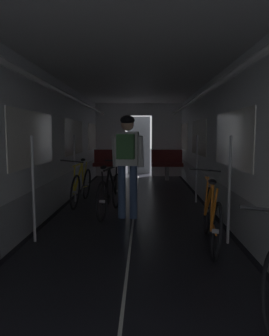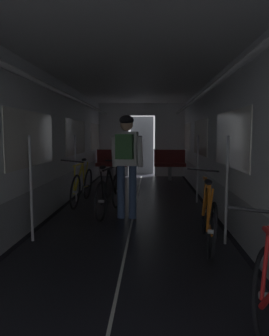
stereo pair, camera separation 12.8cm
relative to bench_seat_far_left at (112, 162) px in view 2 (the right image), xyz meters
The scene contains 7 objects.
train_car_shell 4.70m from the bench_seat_far_left, 78.60° to the right, with size 3.14×12.34×2.57m.
bench_seat_far_left is the anchor object (origin of this frame).
bench_seat_far_right 1.80m from the bench_seat_far_left, ahead, with size 0.98×0.51×0.95m.
bicycle_orange 6.36m from the bench_seat_far_left, 72.32° to the right, with size 0.44×1.69×0.95m.
bicycle_yellow 3.62m from the bench_seat_far_left, 93.05° to the right, with size 0.44×1.69×0.95m.
person_cyclist_aisle 4.83m from the bench_seat_far_left, 80.40° to the right, with size 0.55×0.42×1.73m.
bicycle_black_in_aisle 4.50m from the bench_seat_far_left, 83.88° to the right, with size 0.44×1.68×0.93m.
Camera 2 is at (0.29, -2.08, 1.41)m, focal length 35.03 mm.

